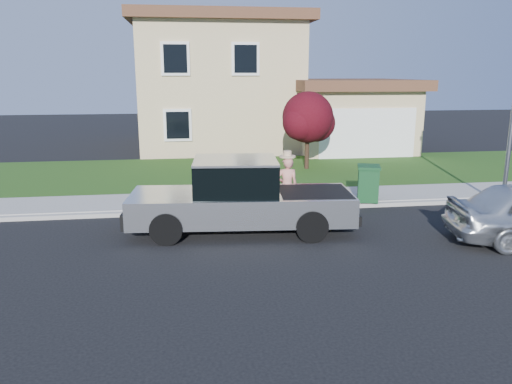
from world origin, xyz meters
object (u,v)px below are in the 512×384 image
pickup_truck (240,198)px  trash_bin (368,183)px  woman (287,185)px  ornamental_tree (308,120)px

pickup_truck → trash_bin: bearing=31.0°
woman → ornamental_tree: (2.18, 6.41, 1.23)m
woman → trash_bin: woman is taller
trash_bin → woman: bearing=-146.3°
pickup_truck → trash_bin: (4.16, 2.05, -0.18)m
pickup_truck → woman: size_ratio=3.15×
ornamental_tree → trash_bin: 5.84m
pickup_truck → woman: bearing=45.8°
ornamental_tree → woman: bearing=-108.8°
trash_bin → pickup_truck: bearing=-136.0°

